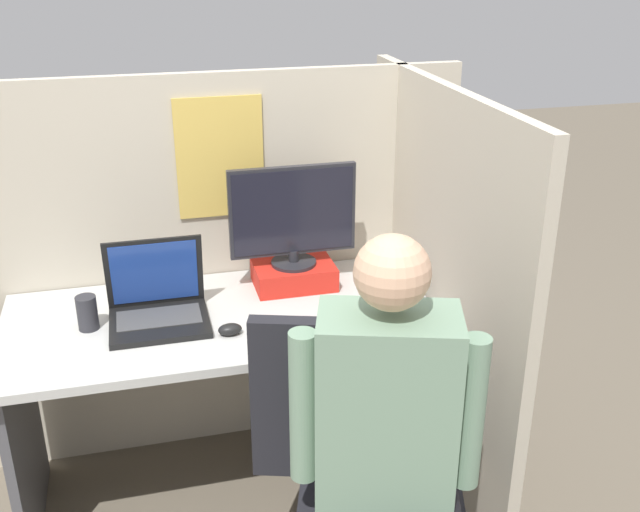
{
  "coord_description": "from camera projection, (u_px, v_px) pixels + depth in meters",
  "views": [
    {
      "loc": [
        -0.23,
        -1.89,
        1.89
      ],
      "look_at": [
        0.3,
        0.17,
        0.98
      ],
      "focal_mm": 42.0,
      "sensor_mm": 36.0,
      "label": 1
    }
  ],
  "objects": [
    {
      "name": "cubicle_panel_back",
      "position": [
        209.0,
        269.0,
        2.8
      ],
      "size": [
        1.92,
        0.05,
        1.46
      ],
      "color": "#B7AD99",
      "rests_on": "ground"
    },
    {
      "name": "cubicle_panel_right",
      "position": [
        435.0,
        297.0,
        2.59
      ],
      "size": [
        0.04,
        1.3,
        1.46
      ],
      "color": "#B7AD99",
      "rests_on": "ground"
    },
    {
      "name": "desk",
      "position": [
        224.0,
        361.0,
        2.56
      ],
      "size": [
        1.42,
        0.67,
        0.73
      ],
      "color": "#B7B7B2",
      "rests_on": "ground"
    },
    {
      "name": "paper_box",
      "position": [
        294.0,
        275.0,
        2.68
      ],
      "size": [
        0.28,
        0.2,
        0.08
      ],
      "color": "red",
      "rests_on": "desk"
    },
    {
      "name": "monitor",
      "position": [
        293.0,
        215.0,
        2.59
      ],
      "size": [
        0.45,
        0.16,
        0.36
      ],
      "color": "#232328",
      "rests_on": "paper_box"
    },
    {
      "name": "laptop",
      "position": [
        158.0,
        307.0,
        2.43
      ],
      "size": [
        0.32,
        0.26,
        0.27
      ],
      "color": "black",
      "rests_on": "desk"
    },
    {
      "name": "mouse",
      "position": [
        230.0,
        329.0,
        2.36
      ],
      "size": [
        0.08,
        0.05,
        0.04
      ],
      "color": "black",
      "rests_on": "desk"
    },
    {
      "name": "stapler",
      "position": [
        401.0,
        290.0,
        2.61
      ],
      "size": [
        0.04,
        0.16,
        0.04
      ],
      "color": "black",
      "rests_on": "desk"
    },
    {
      "name": "carrot_toy",
      "position": [
        336.0,
        324.0,
        2.38
      ],
      "size": [
        0.04,
        0.15,
        0.04
      ],
      "color": "orange",
      "rests_on": "desk"
    },
    {
      "name": "office_chair",
      "position": [
        360.0,
        494.0,
        2.04
      ],
      "size": [
        0.58,
        0.63,
        0.95
      ],
      "color": "black",
      "rests_on": "ground"
    },
    {
      "name": "person",
      "position": [
        397.0,
        448.0,
        1.83
      ],
      "size": [
        0.46,
        0.46,
        1.28
      ],
      "color": "black",
      "rests_on": "ground"
    },
    {
      "name": "pen_cup",
      "position": [
        87.0,
        313.0,
        2.38
      ],
      "size": [
        0.07,
        0.07,
        0.11
      ],
      "color": "#28282D",
      "rests_on": "desk"
    }
  ]
}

